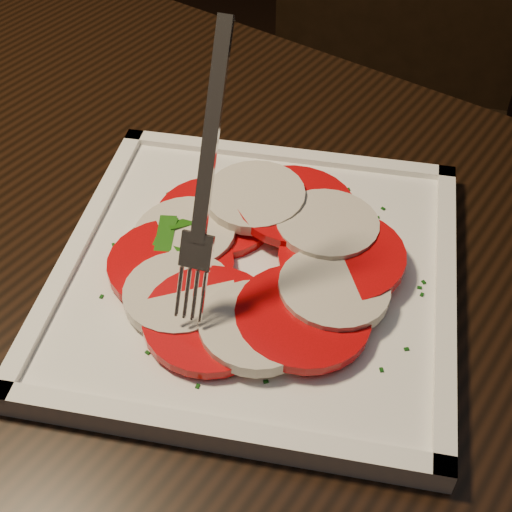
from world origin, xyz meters
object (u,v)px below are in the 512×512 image
object	(u,v)px
chair	(384,85)
table	(136,349)
plate	(256,276)
fork	(213,164)

from	to	relation	value
chair	table	bearing A→B (deg)	-100.41
plate	chair	bearing A→B (deg)	102.74
table	chair	bearing A→B (deg)	94.06
table	plate	world-z (taller)	plate
chair	fork	xyz separation A→B (m)	(0.13, -0.68, 0.35)
fork	chair	bearing A→B (deg)	87.13
chair	fork	bearing A→B (deg)	-93.72
chair	fork	distance (m)	0.78
table	plate	xyz separation A→B (m)	(0.10, 0.05, 0.11)
chair	fork	world-z (taller)	fork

